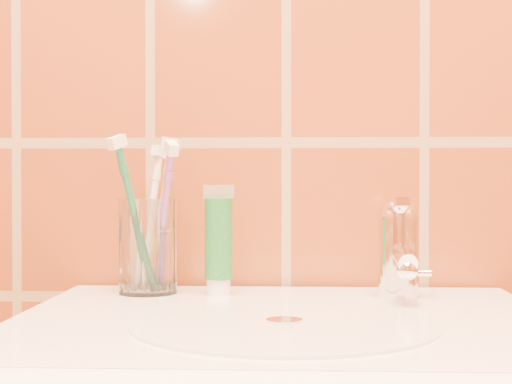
{
  "coord_description": "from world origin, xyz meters",
  "views": [
    {
      "loc": [
        0.01,
        0.15,
        0.99
      ],
      "look_at": [
        -0.04,
        1.08,
        0.98
      ],
      "focal_mm": 55.0,
      "sensor_mm": 36.0,
      "label": 1
    }
  ],
  "objects": [
    {
      "name": "glass_tumbler",
      "position": [
        -0.17,
        1.12,
        0.91
      ],
      "size": [
        0.1,
        0.1,
        0.12
      ],
      "primitive_type": "cylinder",
      "rotation": [
        0.0,
        0.0,
        0.41
      ],
      "color": "white",
      "rests_on": "pedestal_sink"
    },
    {
      "name": "faucet",
      "position": [
        0.14,
        1.09,
        0.91
      ],
      "size": [
        0.05,
        0.11,
        0.12
      ],
      "color": "white",
      "rests_on": "pedestal_sink"
    },
    {
      "name": "toothbrush_3",
      "position": [
        -0.18,
        1.09,
        0.95
      ],
      "size": [
        0.12,
        0.14,
        0.21
      ],
      "primitive_type": null,
      "rotation": [
        0.31,
        0.0,
        -0.64
      ],
      "color": "#1D6D42",
      "rests_on": "glass_tumbler"
    },
    {
      "name": "toothbrush_1",
      "position": [
        -0.16,
        1.13,
        0.95
      ],
      "size": [
        0.07,
        0.06,
        0.2
      ],
      "primitive_type": null,
      "rotation": [
        0.15,
        0.0,
        1.37
      ],
      "color": "orange",
      "rests_on": "glass_tumbler"
    },
    {
      "name": "toothbrush_2",
      "position": [
        -0.17,
        1.14,
        0.94
      ],
      "size": [
        0.08,
        0.1,
        0.2
      ],
      "primitive_type": null,
      "rotation": [
        0.21,
        0.0,
        2.63
      ],
      "color": "white",
      "rests_on": "glass_tumbler"
    },
    {
      "name": "toothpaste_tube",
      "position": [
        -0.08,
        1.11,
        0.91
      ],
      "size": [
        0.04,
        0.03,
        0.14
      ],
      "rotation": [
        0.0,
        0.0,
        0.25
      ],
      "color": "white",
      "rests_on": "pedestal_sink"
    },
    {
      "name": "toothbrush_0",
      "position": [
        -0.15,
        1.09,
        0.94
      ],
      "size": [
        0.11,
        0.16,
        0.21
      ],
      "primitive_type": null,
      "rotation": [
        0.37,
        0.0,
        0.46
      ],
      "color": "#874AA0",
      "rests_on": "glass_tumbler"
    }
  ]
}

